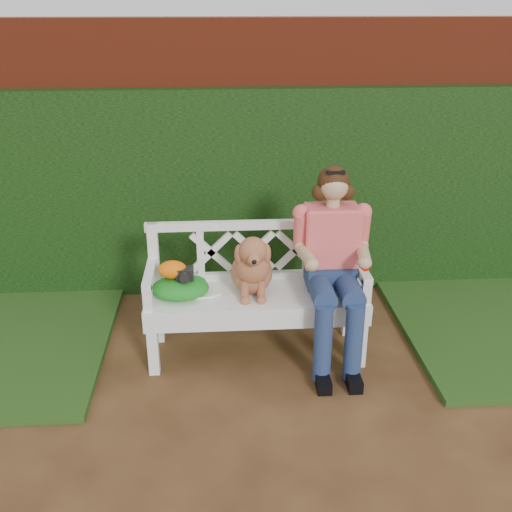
{
  "coord_description": "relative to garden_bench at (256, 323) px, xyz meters",
  "views": [
    {
      "loc": [
        -0.27,
        -3.04,
        2.33
      ],
      "look_at": [
        -0.03,
        0.62,
        0.75
      ],
      "focal_mm": 42.0,
      "sensor_mm": 36.0,
      "label": 1
    }
  ],
  "objects": [
    {
      "name": "brick_wall",
      "position": [
        0.03,
        1.28,
        0.86
      ],
      "size": [
        10.0,
        0.3,
        2.2
      ],
      "primitive_type": "cube",
      "color": "maroon",
      "rests_on": "ground"
    },
    {
      "name": "tennis_racket",
      "position": [
        -0.39,
        0.02,
        0.25
      ],
      "size": [
        0.56,
        0.31,
        0.03
      ],
      "primitive_type": null,
      "rotation": [
        0.0,
        0.0,
        -0.18
      ],
      "color": "white",
      "rests_on": "garden_bench"
    },
    {
      "name": "camera_item",
      "position": [
        -0.48,
        -0.03,
        0.41
      ],
      "size": [
        0.12,
        0.09,
        0.08
      ],
      "primitive_type": "cube",
      "rotation": [
        0.0,
        0.0,
        -0.0
      ],
      "color": "black",
      "rests_on": "green_bag"
    },
    {
      "name": "garden_bench",
      "position": [
        0.0,
        0.0,
        0.0
      ],
      "size": [
        1.59,
        0.62,
        0.48
      ],
      "primitive_type": null,
      "rotation": [
        0.0,
        0.0,
        0.01
      ],
      "color": "white",
      "rests_on": "ground"
    },
    {
      "name": "ivy_hedge",
      "position": [
        0.03,
        1.06,
        0.61
      ],
      "size": [
        10.0,
        0.18,
        1.7
      ],
      "primitive_type": "cube",
      "color": "#214F16",
      "rests_on": "ground"
    },
    {
      "name": "baseball_glove",
      "position": [
        -0.56,
        -0.01,
        0.43
      ],
      "size": [
        0.23,
        0.2,
        0.12
      ],
      "primitive_type": "ellipsoid",
      "rotation": [
        0.0,
        0.0,
        0.4
      ],
      "color": "orange",
      "rests_on": "green_bag"
    },
    {
      "name": "ground",
      "position": [
        0.03,
        -0.62,
        -0.24
      ],
      "size": [
        60.0,
        60.0,
        0.0
      ],
      "primitive_type": "plane",
      "color": "#382211"
    },
    {
      "name": "green_bag",
      "position": [
        -0.51,
        -0.03,
        0.31
      ],
      "size": [
        0.47,
        0.41,
        0.13
      ],
      "primitive_type": null,
      "rotation": [
        0.0,
        0.0,
        -0.34
      ],
      "color": "#126710",
      "rests_on": "garden_bench"
    },
    {
      "name": "seated_woman",
      "position": [
        0.51,
        -0.02,
        0.41
      ],
      "size": [
        0.71,
        0.84,
        1.29
      ],
      "primitive_type": null,
      "rotation": [
        0.0,
        0.0,
        -0.25
      ],
      "color": "#FB4956",
      "rests_on": "ground"
    },
    {
      "name": "dog",
      "position": [
        -0.03,
        -0.01,
        0.47
      ],
      "size": [
        0.32,
        0.43,
        0.46
      ],
      "primitive_type": null,
      "rotation": [
        0.0,
        0.0,
        0.04
      ],
      "color": "brown",
      "rests_on": "garden_bench"
    }
  ]
}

